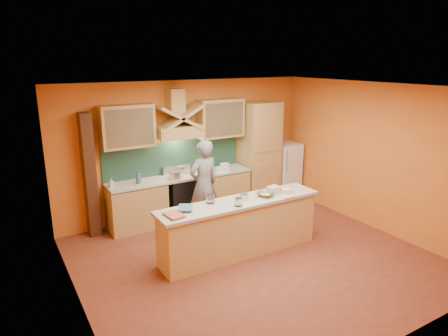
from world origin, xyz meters
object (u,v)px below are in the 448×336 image
fridge (285,170)px  kitchen_scale (244,197)px  stove (182,198)px  mixing_bowl (265,194)px  person (204,184)px

fridge → kitchen_scale: 3.09m
stove → mixing_bowl: size_ratio=3.23×
person → kitchen_scale: person is taller
kitchen_scale → mixing_bowl: size_ratio=0.39×
stove → kitchen_scale: kitchen_scale is taller
person → mixing_bowl: 1.42m
stove → person: size_ratio=0.52×
person → mixing_bowl: size_ratio=6.26×
fridge → stove: bearing=180.0°
fridge → person: person is taller
stove → mixing_bowl: (0.69, -1.93, 0.53)m
mixing_bowl → kitchen_scale: bearing=174.0°
fridge → person: bearing=-166.4°
mixing_bowl → stove: bearing=109.6°
person → fridge: bearing=-174.7°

